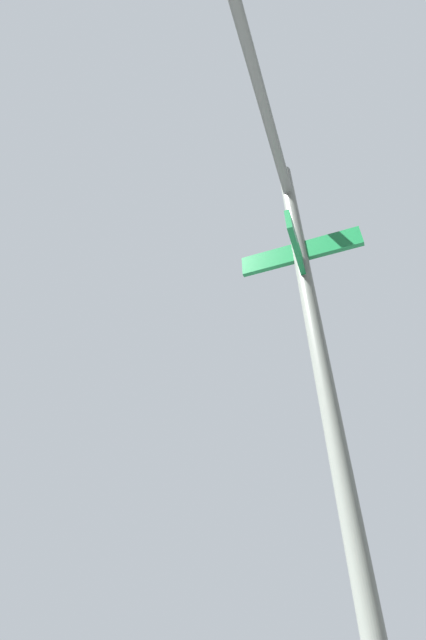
{
  "coord_description": "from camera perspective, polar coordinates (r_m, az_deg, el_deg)",
  "views": [
    {
      "loc": [
        -5.71,
        -4.74,
        1.58
      ],
      "look_at": [
        -5.97,
        -7.17,
        3.55
      ],
      "focal_mm": 23.59,
      "sensor_mm": 36.0,
      "label": 1
    }
  ],
  "objects": [
    {
      "name": "traffic_signal_near",
      "position": [
        2.52,
        5.6,
        26.5
      ],
      "size": [
        1.99,
        3.45,
        5.43
      ],
      "color": "#474C47",
      "rests_on": "ground_plane"
    }
  ]
}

